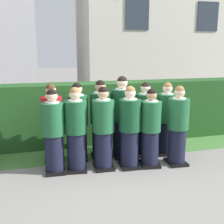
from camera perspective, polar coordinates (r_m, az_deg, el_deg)
The scene contains 16 objects.
ground_plane at distance 5.69m, azimuth 0.76°, elevation -11.00°, with size 60.00×60.00×0.00m, color gray.
student_front_row_0 at distance 5.34m, azimuth -11.64°, elevation -4.26°, with size 0.41×0.46×1.58m.
student_front_row_1 at distance 5.37m, azimuth -7.24°, elevation -3.92°, with size 0.42×0.50×1.60m.
student_front_row_2 at distance 5.41m, azimuth -1.75°, elevation -3.69°, with size 0.42×0.47×1.60m.
student_front_row_3 at distance 5.48m, azimuth 3.57°, elevation -3.48°, with size 0.42×0.51×1.60m.
student_front_row_4 at distance 5.59m, azimuth 7.74°, elevation -3.56°, with size 0.40×0.48×1.55m.
student_front_row_5 at distance 5.76m, azimuth 13.06°, elevation -3.06°, with size 0.41×0.50×1.59m.
student_in_red_blazer at distance 5.91m, azimuth -11.88°, elevation -2.52°, with size 0.42×0.48×1.61m.
student_rear_row_1 at distance 5.91m, azimuth -6.85°, elevation -2.28°, with size 0.44×0.51×1.62m.
student_rear_row_2 at distance 5.93m, azimuth -2.28°, elevation -1.92°, with size 0.43×0.52×1.66m.
student_rear_row_3 at distance 6.00m, azimuth 2.00°, elevation -1.39°, with size 0.45×0.52×1.73m.
student_rear_row_4 at distance 6.13m, azimuth 6.58°, elevation -1.79°, with size 0.43×0.51×1.60m.
student_rear_row_5 at distance 6.28m, azimuth 10.83°, elevation -1.66°, with size 0.43×0.53×1.59m.
hedge at distance 6.99m, azimuth -2.87°, elevation -0.13°, with size 9.33×0.70×1.48m.
school_building_annex at distance 13.13m, azimuth 8.84°, elevation 19.54°, with size 6.88×3.57×7.60m.
lawn_strip at distance 6.45m, azimuth -1.29°, elevation -8.05°, with size 9.33×0.90×0.01m, color #477A38.
Camera 1 is at (-1.41, -5.02, 2.28)m, focal length 45.51 mm.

